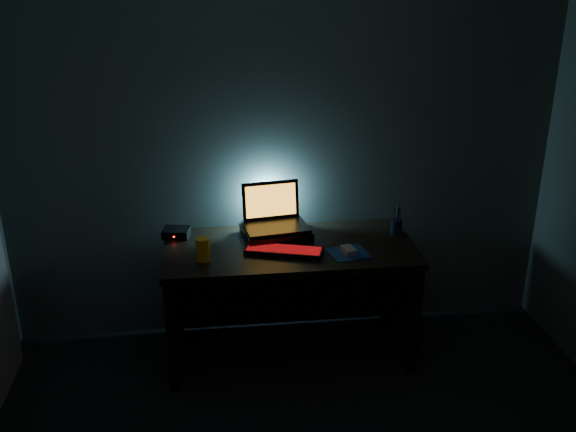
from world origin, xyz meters
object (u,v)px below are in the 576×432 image
at_px(laptop, 274,216).
at_px(pen_cup, 396,227).
at_px(mouse, 349,250).
at_px(keyboard, 284,251).
at_px(router, 176,233).
at_px(juice_glass, 203,249).

bearing_deg(laptop, pen_cup, -15.71).
bearing_deg(mouse, keyboard, 159.81).
xyz_separation_m(mouse, pen_cup, (0.35, 0.24, 0.03)).
height_order(mouse, router, router).
bearing_deg(mouse, laptop, 128.28).
relative_size(laptop, juice_glass, 3.06).
distance_m(laptop, mouse, 0.53).
xyz_separation_m(keyboard, router, (-0.63, 0.32, 0.01)).
relative_size(laptop, mouse, 3.88).
height_order(laptop, juice_glass, laptop).
height_order(pen_cup, router, pen_cup).
bearing_deg(pen_cup, mouse, -145.74).
distance_m(pen_cup, router, 1.37).
xyz_separation_m(pen_cup, juice_glass, (-1.19, -0.23, 0.02)).
xyz_separation_m(pen_cup, router, (-1.36, 0.13, -0.02)).
relative_size(laptop, pen_cup, 4.24).
bearing_deg(mouse, juice_glass, 167.40).
distance_m(laptop, juice_glass, 0.55).
bearing_deg(laptop, keyboard, -92.37).
height_order(laptop, router, laptop).
bearing_deg(laptop, mouse, -48.22).
bearing_deg(keyboard, mouse, 8.72).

